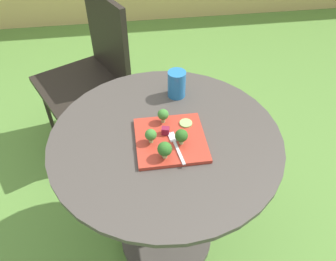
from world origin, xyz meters
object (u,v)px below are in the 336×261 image
drinking_glass (177,85)px  patio_chair (93,66)px  salad_plate (171,140)px  fork (176,145)px

drinking_glass → patio_chair: bearing=123.4°
salad_plate → fork: size_ratio=1.57×
fork → salad_plate: bearing=108.7°
drinking_glass → salad_plate: bearing=-103.5°
salad_plate → drinking_glass: (0.06, 0.26, 0.04)m
patio_chair → fork: bearing=-69.3°
patio_chair → fork: size_ratio=5.81×
salad_plate → fork: 0.04m
salad_plate → drinking_glass: size_ratio=2.20×
drinking_glass → fork: drinking_glass is taller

